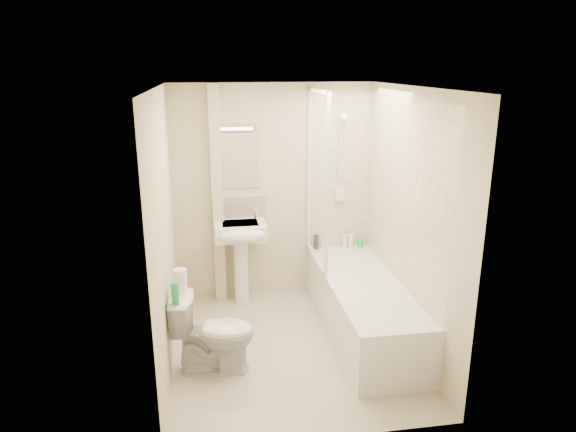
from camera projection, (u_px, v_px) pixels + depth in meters
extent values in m
plane|color=beige|center=(291.00, 348.00, 4.86)|extent=(2.50, 2.50, 0.00)
cube|color=beige|center=(273.00, 193.00, 5.70)|extent=(2.20, 0.02, 2.40)
cube|color=beige|center=(164.00, 233.00, 4.36)|extent=(0.02, 2.50, 2.40)
cube|color=beige|center=(410.00, 222.00, 4.69)|extent=(0.02, 2.50, 2.40)
cube|color=white|center=(292.00, 87.00, 4.18)|extent=(2.20, 2.50, 0.02)
cube|color=beige|center=(340.00, 172.00, 5.74)|extent=(0.70, 0.01, 1.75)
cube|color=beige|center=(403.00, 192.00, 4.81)|extent=(0.01, 2.10, 1.75)
cube|color=beige|center=(217.00, 197.00, 5.55)|extent=(0.12, 0.12, 2.40)
cube|color=beige|center=(239.00, 210.00, 5.68)|extent=(0.60, 0.02, 0.30)
cube|color=white|center=(237.00, 161.00, 5.53)|extent=(0.46, 0.01, 0.60)
cube|color=silver|center=(236.00, 127.00, 5.40)|extent=(0.42, 0.07, 0.07)
cube|color=white|center=(363.00, 306.00, 5.09)|extent=(0.70, 2.10, 0.55)
cube|color=white|center=(364.00, 286.00, 5.02)|extent=(0.56, 1.96, 0.05)
cube|color=white|center=(317.00, 179.00, 5.27)|extent=(0.01, 0.90, 1.80)
cube|color=white|center=(309.00, 171.00, 5.67)|extent=(0.04, 0.04, 1.80)
cube|color=white|center=(327.00, 189.00, 4.84)|extent=(0.04, 0.04, 1.80)
cube|color=white|center=(319.00, 91.00, 5.02)|extent=(0.04, 0.90, 0.04)
cube|color=white|center=(316.00, 259.00, 5.52)|extent=(0.04, 0.90, 0.03)
cylinder|color=white|center=(341.00, 161.00, 5.68)|extent=(0.02, 0.02, 0.90)
cylinder|color=white|center=(339.00, 200.00, 5.81)|extent=(0.05, 0.05, 0.02)
cylinder|color=white|center=(342.00, 120.00, 5.56)|extent=(0.05, 0.05, 0.02)
cylinder|color=white|center=(343.00, 118.00, 5.49)|extent=(0.08, 0.11, 0.11)
cube|color=white|center=(340.00, 194.00, 5.79)|extent=(0.10, 0.05, 0.14)
cylinder|color=white|center=(339.00, 157.00, 5.64)|extent=(0.01, 0.13, 0.84)
cylinder|color=white|center=(241.00, 270.00, 5.72)|extent=(0.16, 0.16, 0.75)
cube|color=white|center=(240.00, 230.00, 5.56)|extent=(0.55, 0.43, 0.17)
ellipsoid|color=white|center=(241.00, 235.00, 5.39)|extent=(0.55, 0.23, 0.17)
cube|color=silver|center=(240.00, 225.00, 5.54)|extent=(0.38, 0.28, 0.04)
cylinder|color=white|center=(223.00, 216.00, 5.59)|extent=(0.03, 0.03, 0.10)
cylinder|color=white|center=(256.00, 215.00, 5.65)|extent=(0.03, 0.03, 0.10)
sphere|color=white|center=(222.00, 211.00, 5.58)|extent=(0.04, 0.04, 0.04)
sphere|color=white|center=(256.00, 209.00, 5.63)|extent=(0.04, 0.04, 0.04)
cylinder|color=black|center=(316.00, 242.00, 5.85)|extent=(0.06, 0.06, 0.17)
cylinder|color=white|center=(323.00, 243.00, 5.87)|extent=(0.05, 0.05, 0.13)
cylinder|color=#F8EBC0|center=(345.00, 241.00, 5.90)|extent=(0.06, 0.06, 0.15)
cylinder|color=white|center=(351.00, 241.00, 5.91)|extent=(0.06, 0.06, 0.15)
cylinder|color=green|center=(360.00, 243.00, 5.94)|extent=(0.07, 0.07, 0.09)
imported|color=white|center=(214.00, 333.00, 4.43)|extent=(0.58, 0.80, 0.71)
cylinder|color=white|center=(180.00, 287.00, 4.37)|extent=(0.12, 0.12, 0.10)
cylinder|color=white|center=(180.00, 276.00, 4.34)|extent=(0.11, 0.11, 0.11)
cylinder|color=green|center=(175.00, 293.00, 4.15)|extent=(0.06, 0.06, 0.18)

